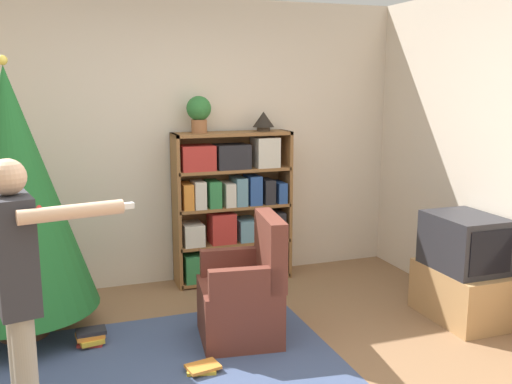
{
  "coord_description": "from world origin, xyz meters",
  "views": [
    {
      "loc": [
        -0.85,
        -2.95,
        1.86
      ],
      "look_at": [
        0.54,
        0.99,
        1.05
      ],
      "focal_mm": 40.0,
      "sensor_mm": 36.0,
      "label": 1
    }
  ],
  "objects": [
    {
      "name": "tv_stand",
      "position": [
        2.11,
        0.55,
        0.21
      ],
      "size": [
        0.46,
        0.73,
        0.42
      ],
      "color": "tan",
      "rests_on": "ground_plane"
    },
    {
      "name": "book_pile_by_chair",
      "position": [
        -0.04,
        0.39,
        0.03
      ],
      "size": [
        0.23,
        0.18,
        0.05
      ],
      "color": "gold",
      "rests_on": "ground_plane"
    },
    {
      "name": "potted_plant",
      "position": [
        0.37,
        2.03,
        1.6
      ],
      "size": [
        0.22,
        0.22,
        0.33
      ],
      "color": "#935B38",
      "rests_on": "bookshelf"
    },
    {
      "name": "television",
      "position": [
        2.11,
        0.54,
        0.63
      ],
      "size": [
        0.46,
        0.59,
        0.43
      ],
      "color": "#28282D",
      "rests_on": "tv_stand"
    },
    {
      "name": "area_rug",
      "position": [
        -0.37,
        0.35,
        0.0
      ],
      "size": [
        2.54,
        2.02,
        0.01
      ],
      "color": "#3D4C70",
      "rests_on": "ground_plane"
    },
    {
      "name": "bookshelf",
      "position": [
        0.66,
        2.02,
        0.7
      ],
      "size": [
        1.09,
        0.3,
        1.41
      ],
      "color": "brown",
      "rests_on": "ground_plane"
    },
    {
      "name": "armchair",
      "position": [
        0.38,
        0.77,
        0.32
      ],
      "size": [
        0.64,
        0.63,
        0.92
      ],
      "rotation": [
        0.0,
        0.0,
        -1.7
      ],
      "color": "brown",
      "rests_on": "ground_plane"
    },
    {
      "name": "game_remote",
      "position": [
        1.97,
        0.33,
        0.43
      ],
      "size": [
        0.04,
        0.12,
        0.02
      ],
      "color": "white",
      "rests_on": "tv_stand"
    },
    {
      "name": "table_lamp",
      "position": [
        0.98,
        2.03,
        1.51
      ],
      "size": [
        0.2,
        0.2,
        0.18
      ],
      "color": "#473828",
      "rests_on": "bookshelf"
    },
    {
      "name": "book_pile_near_tree",
      "position": [
        -0.7,
        1.03,
        0.06
      ],
      "size": [
        0.22,
        0.18,
        0.12
      ],
      "color": "#B22D28",
      "rests_on": "ground_plane"
    },
    {
      "name": "christmas_tree",
      "position": [
        -1.16,
        1.37,
        1.09
      ],
      "size": [
        1.11,
        1.11,
        2.04
      ],
      "color": "#4C3323",
      "rests_on": "ground_plane"
    },
    {
      "name": "wall_back",
      "position": [
        0.0,
        2.25,
        1.3
      ],
      "size": [
        8.0,
        0.1,
        2.6
      ],
      "color": "beige",
      "rests_on": "ground_plane"
    },
    {
      "name": "standing_person",
      "position": [
        -1.06,
        -0.09,
        0.89
      ],
      "size": [
        0.69,
        0.46,
        1.51
      ],
      "rotation": [
        0.0,
        0.0,
        -1.37
      ],
      "color": "#9E937F",
      "rests_on": "ground_plane"
    }
  ]
}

